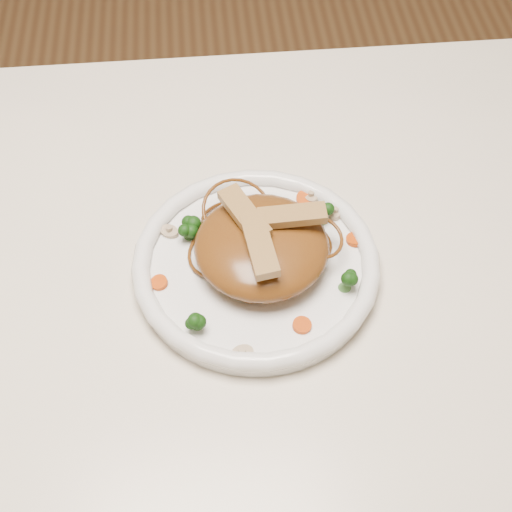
{
  "coord_description": "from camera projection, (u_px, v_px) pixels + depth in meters",
  "views": [
    {
      "loc": [
        0.05,
        -0.47,
        1.41
      ],
      "look_at": [
        0.1,
        0.02,
        0.78
      ],
      "focal_mm": 52.8,
      "sensor_mm": 36.0,
      "label": 1
    }
  ],
  "objects": [
    {
      "name": "broccoli_0",
      "position": [
        322.0,
        211.0,
        0.84
      ],
      "size": [
        0.04,
        0.04,
        0.03
      ],
      "primitive_type": null,
      "rotation": [
        0.0,
        0.0,
        0.34
      ],
      "color": "#133E0C",
      "rests_on": "plate"
    },
    {
      "name": "carrot_4",
      "position": [
        302.0,
        325.0,
        0.76
      ],
      "size": [
        0.03,
        0.03,
        0.0
      ],
      "primitive_type": "cylinder",
      "rotation": [
        0.0,
        0.0,
        -0.42
      ],
      "color": "#C23F07",
      "rests_on": "plate"
    },
    {
      "name": "broccoli_3",
      "position": [
        346.0,
        279.0,
        0.78
      ],
      "size": [
        0.03,
        0.03,
        0.03
      ],
      "primitive_type": null,
      "rotation": [
        0.0,
        0.0,
        -0.29
      ],
      "color": "#133E0C",
      "rests_on": "plate"
    },
    {
      "name": "noodle_mound",
      "position": [
        262.0,
        246.0,
        0.8
      ],
      "size": [
        0.18,
        0.18,
        0.05
      ],
      "primitive_type": "ellipsoid",
      "rotation": [
        0.0,
        0.0,
        0.26
      ],
      "color": "#5A3811",
      "rests_on": "plate"
    },
    {
      "name": "mushroom_0",
      "position": [
        242.0,
        353.0,
        0.74
      ],
      "size": [
        0.03,
        0.03,
        0.01
      ],
      "primitive_type": "cylinder",
      "rotation": [
        0.0,
        0.0,
        0.34
      ],
      "color": "beige",
      "rests_on": "plate"
    },
    {
      "name": "plate",
      "position": [
        256.0,
        268.0,
        0.82
      ],
      "size": [
        0.27,
        0.27,
        0.02
      ],
      "primitive_type": "cylinder",
      "rotation": [
        0.0,
        0.0,
        0.02
      ],
      "color": "white",
      "rests_on": "table"
    },
    {
      "name": "mushroom_1",
      "position": [
        335.0,
        213.0,
        0.85
      ],
      "size": [
        0.03,
        0.03,
        0.01
      ],
      "primitive_type": "cylinder",
      "rotation": [
        0.0,
        0.0,
        1.21
      ],
      "color": "beige",
      "rests_on": "plate"
    },
    {
      "name": "carrot_3",
      "position": [
        227.0,
        212.0,
        0.86
      ],
      "size": [
        0.03,
        0.03,
        0.0
      ],
      "primitive_type": "cylinder",
      "rotation": [
        0.0,
        0.0,
        -0.22
      ],
      "color": "#C23F07",
      "rests_on": "plate"
    },
    {
      "name": "carrot_2",
      "position": [
        355.0,
        239.0,
        0.83
      ],
      "size": [
        0.03,
        0.03,
        0.0
      ],
      "primitive_type": "cylinder",
      "rotation": [
        0.0,
        0.0,
        -0.29
      ],
      "color": "#C23F07",
      "rests_on": "plate"
    },
    {
      "name": "mushroom_2",
      "position": [
        170.0,
        232.0,
        0.84
      ],
      "size": [
        0.03,
        0.03,
        0.01
      ],
      "primitive_type": "cylinder",
      "rotation": [
        0.0,
        0.0,
        -0.54
      ],
      "color": "beige",
      "rests_on": "plate"
    },
    {
      "name": "chicken_c",
      "position": [
        260.0,
        245.0,
        0.76
      ],
      "size": [
        0.03,
        0.08,
        0.01
      ],
      "primitive_type": "cube",
      "rotation": [
        0.0,
        0.0,
        4.84
      ],
      "color": "#A07E4B",
      "rests_on": "noodle_mound"
    },
    {
      "name": "table",
      "position": [
        177.0,
        339.0,
        0.89
      ],
      "size": [
        1.2,
        0.8,
        0.75
      ],
      "color": "beige",
      "rests_on": "ground"
    },
    {
      "name": "broccoli_1",
      "position": [
        189.0,
        228.0,
        0.83
      ],
      "size": [
        0.03,
        0.03,
        0.03
      ],
      "primitive_type": null,
      "rotation": [
        0.0,
        0.0,
        -0.3
      ],
      "color": "#133E0C",
      "rests_on": "plate"
    },
    {
      "name": "broccoli_2",
      "position": [
        197.0,
        318.0,
        0.75
      ],
      "size": [
        0.03,
        0.03,
        0.03
      ],
      "primitive_type": null,
      "rotation": [
        0.0,
        0.0,
        0.21
      ],
      "color": "#133E0C",
      "rests_on": "plate"
    },
    {
      "name": "carrot_1",
      "position": [
        159.0,
        283.0,
        0.79
      ],
      "size": [
        0.02,
        0.02,
        0.0
      ],
      "primitive_type": "cylinder",
      "rotation": [
        0.0,
        0.0,
        -0.23
      ],
      "color": "#C23F07",
      "rests_on": "plate"
    },
    {
      "name": "mushroom_3",
      "position": [
        311.0,
        197.0,
        0.87
      ],
      "size": [
        0.03,
        0.03,
        0.01
      ],
      "primitive_type": "cylinder",
      "rotation": [
        0.0,
        0.0,
        1.85
      ],
      "color": "beige",
      "rests_on": "plate"
    },
    {
      "name": "carrot_0",
      "position": [
        306.0,
        199.0,
        0.87
      ],
      "size": [
        0.03,
        0.03,
        0.0
      ],
      "primitive_type": "cylinder",
      "rotation": [
        0.0,
        0.0,
        -0.37
      ],
      "color": "#C23F07",
      "rests_on": "plate"
    },
    {
      "name": "chicken_a",
      "position": [
        292.0,
        216.0,
        0.78
      ],
      "size": [
        0.07,
        0.02,
        0.01
      ],
      "primitive_type": "cube",
      "rotation": [
        0.0,
        0.0,
        0.01
      ],
      "color": "#A07E4B",
      "rests_on": "noodle_mound"
    },
    {
      "name": "chicken_b",
      "position": [
        244.0,
        213.0,
        0.78
      ],
      "size": [
        0.05,
        0.08,
        0.01
      ],
      "primitive_type": "cube",
      "rotation": [
        0.0,
        0.0,
        2.02
      ],
      "color": "#A07E4B",
      "rests_on": "noodle_mound"
    }
  ]
}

